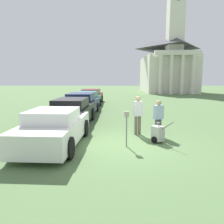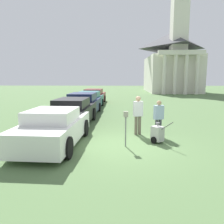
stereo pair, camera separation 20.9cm
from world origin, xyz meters
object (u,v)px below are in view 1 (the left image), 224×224
at_px(parked_car_maroon, 91,97).
at_px(parking_meter, 127,122).
at_px(parked_car_teal, 87,100).
at_px(person_supervisor, 158,116).
at_px(parked_car_navy, 81,105).
at_px(equipment_cart, 158,133).
at_px(church, 168,58).
at_px(parked_car_black, 72,113).
at_px(person_worker, 138,113).
at_px(parked_car_white, 55,128).

height_order(parked_car_maroon, parking_meter, parked_car_maroon).
bearing_deg(parked_car_teal, person_supervisor, -61.69).
relative_size(parked_car_navy, parking_meter, 3.74).
bearing_deg(equipment_cart, parked_car_navy, 84.94).
bearing_deg(parked_car_teal, parking_meter, -72.40).
distance_m(parked_car_maroon, parking_meter, 14.15).
bearing_deg(parked_car_navy, person_supervisor, -49.75).
distance_m(person_supervisor, church, 31.94).
height_order(parked_car_teal, church, church).
distance_m(parked_car_teal, equipment_cart, 10.83).
distance_m(parked_car_navy, parked_car_teal, 3.40).
distance_m(parked_car_navy, parked_car_maroon, 6.73).
distance_m(parked_car_black, person_worker, 3.89).
xyz_separation_m(parked_car_teal, parked_car_maroon, (0.00, 3.33, 0.01)).
relative_size(parked_car_navy, equipment_cart, 5.19).
bearing_deg(parking_meter, church, 74.09).
bearing_deg(church, person_supervisor, -104.00).
height_order(parked_car_white, parked_car_teal, parked_car_teal).
xyz_separation_m(equipment_cart, church, (7.83, 31.58, 5.66)).
bearing_deg(parking_meter, parked_car_teal, 104.92).
height_order(parked_car_white, person_supervisor, person_supervisor).
height_order(parked_car_white, person_worker, person_worker).
xyz_separation_m(parked_car_white, parked_car_teal, (-0.00, 10.45, -0.01)).
distance_m(parking_meter, equipment_cart, 1.53).
xyz_separation_m(parked_car_white, parking_meter, (2.81, -0.09, 0.27)).
relative_size(parked_car_black, equipment_cart, 5.35).
bearing_deg(parked_car_teal, parked_car_white, -87.32).
bearing_deg(person_supervisor, parked_car_navy, -71.21).
relative_size(parked_car_maroon, person_supervisor, 3.14).
bearing_deg(parked_car_teal, equipment_cart, -64.91).
height_order(parked_car_navy, person_worker, person_worker).
relative_size(parked_car_black, parked_car_maroon, 1.04).
height_order(parked_car_maroon, person_supervisor, person_supervisor).
height_order(parked_car_teal, person_supervisor, person_supervisor).
bearing_deg(parked_car_navy, equipment_cart, -55.35).
bearing_deg(equipment_cart, parked_car_black, 106.14).
xyz_separation_m(person_worker, person_supervisor, (0.90, -0.30, -0.11)).
height_order(parked_car_navy, parked_car_teal, parked_car_navy).
bearing_deg(parked_car_maroon, person_supervisor, -68.01).
bearing_deg(parking_meter, person_supervisor, 44.77).
height_order(parked_car_black, church, church).
height_order(parked_car_black, parked_car_maroon, parked_car_black).
bearing_deg(person_worker, parked_car_navy, -69.28).
height_order(parked_car_maroon, person_worker, person_worker).
bearing_deg(parked_car_black, parked_car_maroon, 92.68).
bearing_deg(church, person_worker, -105.72).
distance_m(parked_car_white, parked_car_black, 3.53).
bearing_deg(parked_car_white, parked_car_navy, 92.68).
bearing_deg(parked_car_navy, church, 67.09).
bearing_deg(parked_car_white, person_worker, 29.31).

